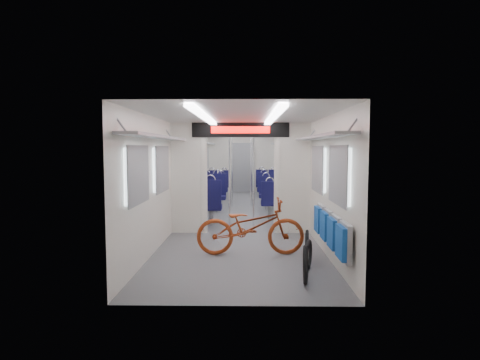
{
  "coord_description": "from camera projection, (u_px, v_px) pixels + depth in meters",
  "views": [
    {
      "loc": [
        0.12,
        -10.38,
        1.77
      ],
      "look_at": [
        -0.02,
        -1.31,
        1.05
      ],
      "focal_mm": 30.0,
      "sensor_mm": 36.0,
      "label": 1
    }
  ],
  "objects": [
    {
      "name": "carriage",
      "position": [
        242.0,
        159.0,
        10.1
      ],
      "size": [
        12.0,
        12.02,
        2.31
      ],
      "color": "#515456",
      "rests_on": "ground"
    },
    {
      "name": "bicycle",
      "position": [
        250.0,
        227.0,
        6.67
      ],
      "size": [
        1.82,
        0.7,
        0.94
      ],
      "primitive_type": "imported",
      "rotation": [
        0.0,
        0.0,
        1.61
      ],
      "color": "#993916",
      "rests_on": "ground"
    },
    {
      "name": "flip_bench",
      "position": [
        330.0,
        229.0,
        5.9
      ],
      "size": [
        0.12,
        2.09,
        0.49
      ],
      "color": "gray",
      "rests_on": "carriage"
    },
    {
      "name": "bike_hoop_a",
      "position": [
        305.0,
        267.0,
        5.22
      ],
      "size": [
        0.1,
        0.52,
        0.52
      ],
      "primitive_type": "torus",
      "rotation": [
        1.57,
        0.0,
        1.47
      ],
      "color": "black",
      "rests_on": "ground"
    },
    {
      "name": "bike_hoop_b",
      "position": [
        309.0,
        256.0,
        5.88
      ],
      "size": [
        0.18,
        0.43,
        0.44
      ],
      "primitive_type": "torus",
      "rotation": [
        1.57,
        0.0,
        1.26
      ],
      "color": "black",
      "rests_on": "ground"
    },
    {
      "name": "bike_hoop_c",
      "position": [
        307.0,
        245.0,
        6.46
      ],
      "size": [
        0.13,
        0.47,
        0.46
      ],
      "primitive_type": "torus",
      "rotation": [
        1.57,
        0.0,
        1.39
      ],
      "color": "black",
      "rests_on": "ground"
    },
    {
      "name": "seat_bay_near_left",
      "position": [
        205.0,
        195.0,
        10.28
      ],
      "size": [
        0.96,
        2.33,
        1.18
      ],
      "color": "#0D0B34",
      "rests_on": "ground"
    },
    {
      "name": "seat_bay_near_right",
      "position": [
        276.0,
        194.0,
        10.82
      ],
      "size": [
        0.89,
        1.98,
        1.07
      ],
      "color": "#0D0B34",
      "rests_on": "ground"
    },
    {
      "name": "seat_bay_far_left",
      "position": [
        216.0,
        184.0,
        13.99
      ],
      "size": [
        0.89,
        1.97,
        1.07
      ],
      "color": "#0D0B34",
      "rests_on": "ground"
    },
    {
      "name": "seat_bay_far_right",
      "position": [
        269.0,
        184.0,
        14.02
      ],
      "size": [
        0.91,
        2.05,
        1.09
      ],
      "color": "#0D0B34",
      "rests_on": "ground"
    },
    {
      "name": "stanchion_near_left",
      "position": [
        229.0,
        176.0,
        9.12
      ],
      "size": [
        0.04,
        0.04,
        2.3
      ],
      "primitive_type": "cylinder",
      "color": "silver",
      "rests_on": "ground"
    },
    {
      "name": "stanchion_near_right",
      "position": [
        253.0,
        177.0,
        8.83
      ],
      "size": [
        0.04,
        0.04,
        2.3
      ],
      "primitive_type": "cylinder",
      "color": "silver",
      "rests_on": "ground"
    },
    {
      "name": "stanchion_far_left",
      "position": [
        232.0,
        169.0,
        12.19
      ],
      "size": [
        0.04,
        0.04,
        2.3
      ],
      "primitive_type": "cylinder",
      "color": "silver",
      "rests_on": "ground"
    },
    {
      "name": "stanchion_far_right",
      "position": [
        251.0,
        169.0,
        12.31
      ],
      "size": [
        0.04,
        0.04,
        2.3
      ],
      "primitive_type": "cylinder",
      "color": "silver",
      "rests_on": "ground"
    }
  ]
}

